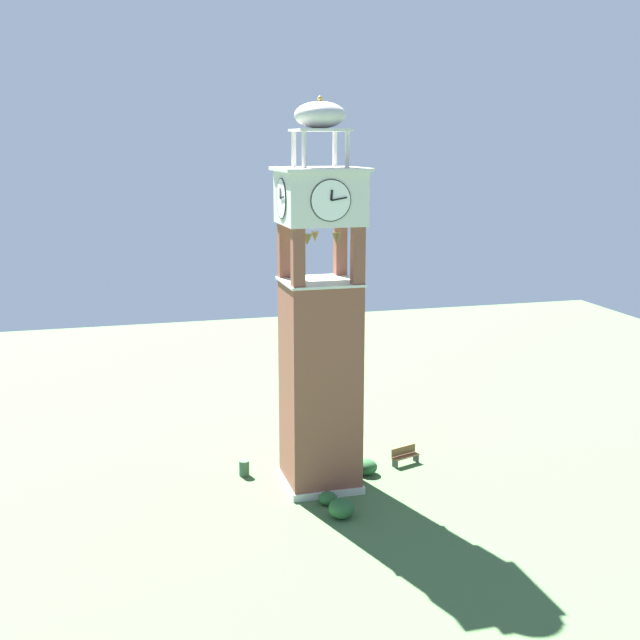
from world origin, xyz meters
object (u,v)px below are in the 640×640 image
object	(u,v)px
park_bench	(405,455)
trash_bin	(244,468)
clock_tower	(320,334)
lamp_post	(284,401)

from	to	relation	value
park_bench	trash_bin	size ratio (longest dim) A/B	2.07
clock_tower	lamp_post	xyz separation A→B (m)	(5.72, 0.53, -5.06)
clock_tower	park_bench	world-z (taller)	clock_tower
park_bench	trash_bin	distance (m)	8.48
park_bench	trash_bin	world-z (taller)	park_bench
lamp_post	trash_bin	distance (m)	5.18
clock_tower	trash_bin	distance (m)	8.29
park_bench	lamp_post	size ratio (longest dim) A/B	0.44
park_bench	clock_tower	bearing A→B (deg)	104.93
lamp_post	trash_bin	world-z (taller)	lamp_post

